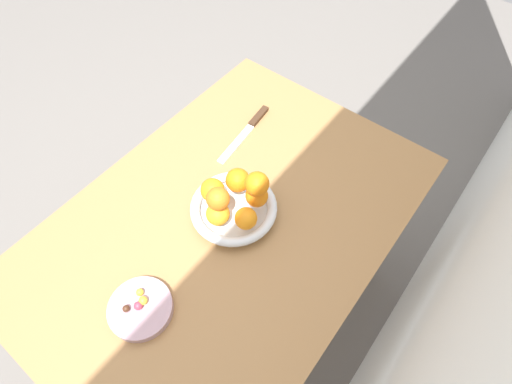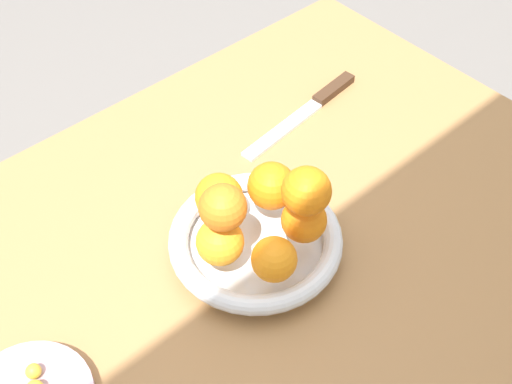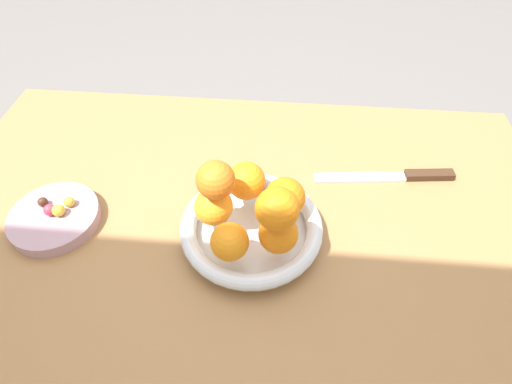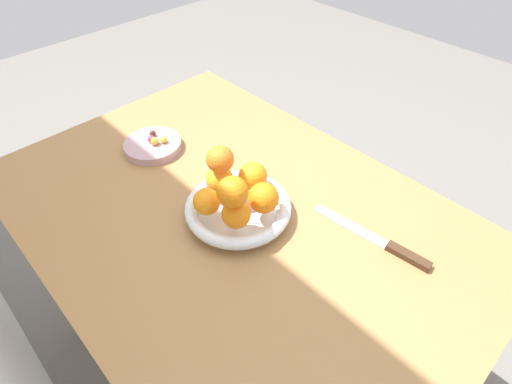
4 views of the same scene
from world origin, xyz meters
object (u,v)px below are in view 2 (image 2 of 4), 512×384
at_px(dining_table, 243,297).
at_px(knife, 310,107).
at_px(candy_ball_5, 33,371).
at_px(orange_1, 272,186).
at_px(orange_0, 304,220).
at_px(orange_3, 219,241).
at_px(orange_2, 219,197).
at_px(fruit_bowl, 258,243).
at_px(orange_5, 306,191).
at_px(orange_6, 222,207).
at_px(orange_4, 274,259).

height_order(dining_table, knife, knife).
bearing_deg(candy_ball_5, orange_1, -179.28).
height_order(orange_1, knife, orange_1).
bearing_deg(orange_0, orange_1, -95.62).
bearing_deg(orange_0, orange_3, -23.56).
relative_size(dining_table, knife, 4.22).
distance_m(orange_0, orange_2, 0.11).
bearing_deg(orange_1, fruit_bowl, 30.45).
distance_m(orange_0, candy_ball_5, 0.36).
relative_size(orange_1, orange_5, 1.06).
bearing_deg(orange_2, orange_5, 117.51).
bearing_deg(orange_5, orange_1, -98.22).
xyz_separation_m(fruit_bowl, orange_2, (0.01, -0.06, 0.05)).
distance_m(fruit_bowl, orange_6, 0.12).
distance_m(orange_3, orange_6, 0.06).
relative_size(orange_2, orange_5, 1.04).
bearing_deg(fruit_bowl, candy_ball_5, -4.62).
bearing_deg(fruit_bowl, orange_4, 66.45).
xyz_separation_m(fruit_bowl, orange_5, (-0.04, 0.04, 0.11)).
bearing_deg(dining_table, orange_3, -2.68).
height_order(orange_6, knife, orange_6).
relative_size(orange_5, candy_ball_5, 3.44).
bearing_deg(orange_3, orange_1, -167.53).
bearing_deg(fruit_bowl, orange_2, -77.55).
xyz_separation_m(candy_ball_5, knife, (-0.57, -0.14, -0.03)).
height_order(orange_3, candy_ball_5, orange_3).
height_order(orange_1, orange_3, orange_1).
distance_m(orange_0, knife, 0.30).
xyz_separation_m(fruit_bowl, candy_ball_5, (0.31, -0.02, 0.01)).
relative_size(orange_0, orange_5, 0.96).
distance_m(orange_5, orange_6, 0.10).
bearing_deg(orange_4, candy_ball_5, -16.27).
bearing_deg(orange_6, orange_2, -123.84).
bearing_deg(dining_table, orange_4, 89.59).
height_order(fruit_bowl, orange_0, orange_0).
relative_size(orange_4, orange_5, 0.93).
bearing_deg(candy_ball_5, orange_3, 175.59).
relative_size(dining_table, orange_1, 17.08).
bearing_deg(dining_table, orange_1, -161.26).
bearing_deg(orange_6, fruit_bowl, 173.66).
xyz_separation_m(orange_1, orange_2, (0.06, -0.03, -0.00)).
bearing_deg(orange_1, knife, -147.57).
relative_size(orange_1, orange_4, 1.14).
relative_size(orange_0, orange_4, 1.04).
height_order(orange_4, orange_5, orange_5).
distance_m(orange_4, candy_ball_5, 0.30).
xyz_separation_m(orange_1, candy_ball_5, (0.36, 0.00, -0.04)).
bearing_deg(knife, orange_5, 43.02).
bearing_deg(orange_1, orange_3, 12.47).
distance_m(dining_table, orange_6, 0.22).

